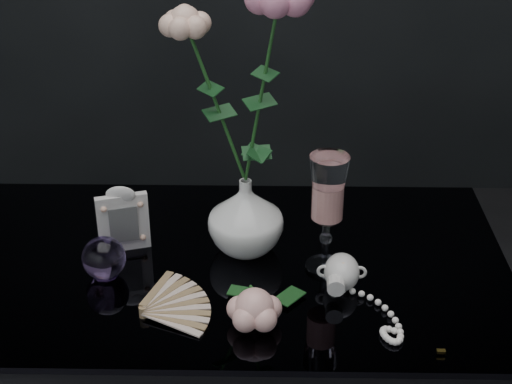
# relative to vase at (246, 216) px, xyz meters

# --- Properties ---
(vase) EXTENTS (0.18, 0.18, 0.14)m
(vase) POSITION_rel_vase_xyz_m (0.00, 0.00, 0.00)
(vase) COLOR white
(vase) RESTS_ON table
(wine_glass) EXTENTS (0.09, 0.09, 0.22)m
(wine_glass) POSITION_rel_vase_xyz_m (0.14, -0.06, 0.04)
(wine_glass) COLOR white
(wine_glass) RESTS_ON table
(picture_frame) EXTENTS (0.11, 0.10, 0.13)m
(picture_frame) POSITION_rel_vase_xyz_m (-0.22, -0.00, -0.01)
(picture_frame) COLOR silver
(picture_frame) RESTS_ON table
(paperweight) EXTENTS (0.08, 0.08, 0.08)m
(paperweight) POSITION_rel_vase_xyz_m (-0.24, -0.09, -0.03)
(paperweight) COLOR #8E6CB0
(paperweight) RESTS_ON table
(paper_fan) EXTENTS (0.22, 0.18, 0.02)m
(paper_fan) POSITION_rel_vase_xyz_m (-0.16, -0.20, -0.06)
(paper_fan) COLOR beige
(paper_fan) RESTS_ON table
(loose_rose) EXTENTS (0.21, 0.24, 0.07)m
(loose_rose) POSITION_rel_vase_xyz_m (0.02, -0.22, -0.04)
(loose_rose) COLOR #FFAFA4
(loose_rose) RESTS_ON table
(pearl_jar) EXTENTS (0.22, 0.23, 0.06)m
(pearl_jar) POSITION_rel_vase_xyz_m (0.17, -0.11, -0.04)
(pearl_jar) COLOR white
(pearl_jar) RESTS_ON table
(roses) EXTENTS (0.23, 0.12, 0.43)m
(roses) POSITION_rel_vase_xyz_m (-0.00, 0.00, 0.27)
(roses) COLOR beige
(roses) RESTS_ON vase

